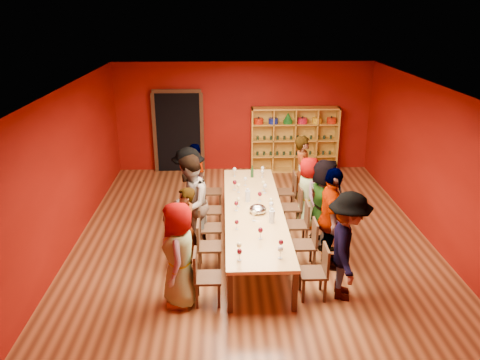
% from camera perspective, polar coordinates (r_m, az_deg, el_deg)
% --- Properties ---
extents(room_shell, '(7.10, 9.10, 3.04)m').
position_cam_1_polar(room_shell, '(8.68, 1.73, 1.01)').
color(room_shell, '#5D3018').
rests_on(room_shell, ground).
extents(tasting_table, '(1.10, 4.50, 0.75)m').
position_cam_1_polar(tasting_table, '(8.98, 1.68, -3.81)').
color(tasting_table, tan).
rests_on(tasting_table, ground).
extents(doorway, '(1.40, 0.17, 2.30)m').
position_cam_1_polar(doorway, '(13.08, -7.50, 5.87)').
color(doorway, black).
rests_on(doorway, ground).
extents(shelving_unit, '(2.40, 0.40, 1.80)m').
position_cam_1_polar(shelving_unit, '(13.09, 6.62, 5.29)').
color(shelving_unit, gold).
rests_on(shelving_unit, ground).
extents(chair_person_left_0, '(0.42, 0.42, 0.89)m').
position_cam_1_polar(chair_person_left_0, '(7.40, -4.57, -11.38)').
color(chair_person_left_0, '#331D11').
rests_on(chair_person_left_0, ground).
extents(person_left_0, '(0.47, 0.83, 1.69)m').
position_cam_1_polar(person_left_0, '(7.25, -7.44, -9.03)').
color(person_left_0, '#525257').
rests_on(person_left_0, ground).
extents(chair_person_left_1, '(0.42, 0.42, 0.89)m').
position_cam_1_polar(chair_person_left_1, '(8.27, -4.31, -7.71)').
color(chair_person_left_1, '#331D11').
rests_on(chair_person_left_1, ground).
extents(person_left_1, '(0.45, 0.59, 1.54)m').
position_cam_1_polar(person_left_1, '(8.16, -6.59, -6.03)').
color(person_left_1, pink).
rests_on(person_left_1, ground).
extents(chair_person_left_2, '(0.42, 0.42, 0.89)m').
position_cam_1_polar(chair_person_left_2, '(8.92, -4.14, -5.49)').
color(chair_person_left_2, '#331D11').
rests_on(chair_person_left_2, ground).
extents(person_left_2, '(0.60, 0.96, 1.87)m').
position_cam_1_polar(person_left_2, '(8.75, -6.12, -2.93)').
color(person_left_2, '#535358').
rests_on(person_left_2, ground).
extents(chair_person_left_3, '(0.42, 0.42, 0.89)m').
position_cam_1_polar(chair_person_left_3, '(9.65, -3.99, -3.36)').
color(chair_person_left_3, '#331D11').
rests_on(chair_person_left_3, ground).
extents(person_left_3, '(0.54, 1.17, 1.78)m').
position_cam_1_polar(person_left_3, '(9.52, -6.21, -1.23)').
color(person_left_3, '#535359').
rests_on(person_left_3, ground).
extents(chair_person_left_4, '(0.42, 0.42, 0.89)m').
position_cam_1_polar(chair_person_left_4, '(10.60, -3.83, -1.11)').
color(chair_person_left_4, '#331D11').
rests_on(chair_person_left_4, ground).
extents(person_left_4, '(0.72, 1.01, 1.57)m').
position_cam_1_polar(person_left_4, '(10.51, -5.42, 0.33)').
color(person_left_4, '#5E90C2').
rests_on(person_left_4, ground).
extents(chair_person_right_0, '(0.42, 0.42, 0.89)m').
position_cam_1_polar(chair_person_right_0, '(7.61, 9.52, -10.67)').
color(chair_person_right_0, '#331D11').
rests_on(chair_person_right_0, ground).
extents(person_right_0, '(0.70, 1.23, 1.79)m').
position_cam_1_polar(person_right_0, '(7.51, 12.94, -7.89)').
color(person_right_0, beige).
rests_on(person_right_0, ground).
extents(chair_person_right_1, '(0.42, 0.42, 0.89)m').
position_cam_1_polar(chair_person_right_1, '(8.39, 8.32, -7.44)').
color(chair_person_right_1, '#331D11').
rests_on(chair_person_right_1, ground).
extents(person_right_1, '(0.61, 1.14, 1.86)m').
position_cam_1_polar(person_right_1, '(8.27, 11.02, -4.69)').
color(person_right_1, silver).
rests_on(person_right_1, ground).
extents(chair_person_right_2, '(0.42, 0.42, 0.89)m').
position_cam_1_polar(chair_person_right_2, '(9.10, 7.45, -5.06)').
color(chair_person_right_2, '#331D11').
rests_on(chair_person_right_2, ground).
extents(person_right_2, '(0.81, 1.69, 1.76)m').
position_cam_1_polar(person_right_2, '(9.02, 10.22, -2.79)').
color(person_right_2, pink).
rests_on(person_right_2, ground).
extents(chair_person_right_3, '(0.42, 0.42, 0.89)m').
position_cam_1_polar(chair_person_right_3, '(9.84, 6.69, -2.98)').
color(chair_person_right_3, '#331D11').
rests_on(chair_person_right_3, ground).
extents(person_right_3, '(0.45, 0.76, 1.52)m').
position_cam_1_polar(person_right_3, '(9.78, 8.28, -1.53)').
color(person_right_3, '#131736').
rests_on(person_right_3, ground).
extents(chair_person_right_4, '(0.42, 0.42, 0.89)m').
position_cam_1_polar(chair_person_right_4, '(10.63, 6.02, -1.13)').
color(chair_person_right_4, '#331D11').
rests_on(chair_person_right_4, ground).
extents(person_right_4, '(0.60, 0.73, 1.73)m').
position_cam_1_polar(person_right_4, '(10.54, 7.65, 0.77)').
color(person_right_4, '#4F5054').
rests_on(person_right_4, ground).
extents(wine_glass_0, '(0.07, 0.07, 0.18)m').
position_cam_1_polar(wine_glass_0, '(10.54, 2.74, 1.01)').
color(wine_glass_0, silver).
rests_on(wine_glass_0, tasting_table).
extents(wine_glass_1, '(0.08, 0.08, 0.21)m').
position_cam_1_polar(wine_glass_1, '(9.22, 2.43, -1.76)').
color(wine_glass_1, silver).
rests_on(wine_glass_1, tasting_table).
extents(wine_glass_2, '(0.08, 0.08, 0.19)m').
position_cam_1_polar(wine_glass_2, '(10.73, 2.78, 1.41)').
color(wine_glass_2, silver).
rests_on(wine_glass_2, tasting_table).
extents(wine_glass_3, '(0.09, 0.09, 0.22)m').
position_cam_1_polar(wine_glass_3, '(9.80, -0.64, -0.34)').
color(wine_glass_3, silver).
rests_on(wine_glass_3, tasting_table).
extents(wine_glass_4, '(0.08, 0.08, 0.20)m').
position_cam_1_polar(wine_glass_4, '(7.46, 5.01, -7.63)').
color(wine_glass_4, silver).
rests_on(wine_glass_4, tasting_table).
extents(wine_glass_5, '(0.08, 0.08, 0.20)m').
position_cam_1_polar(wine_glass_5, '(7.17, -0.07, -8.77)').
color(wine_glass_5, silver).
rests_on(wine_glass_5, tasting_table).
extents(wine_glass_6, '(0.08, 0.08, 0.21)m').
position_cam_1_polar(wine_glass_6, '(9.64, 3.08, -0.78)').
color(wine_glass_6, silver).
rests_on(wine_glass_6, tasting_table).
extents(wine_glass_7, '(0.09, 0.09, 0.22)m').
position_cam_1_polar(wine_glass_7, '(7.24, 4.94, -8.41)').
color(wine_glass_7, silver).
rests_on(wine_glass_7, tasting_table).
extents(wine_glass_8, '(0.08, 0.08, 0.21)m').
position_cam_1_polar(wine_glass_8, '(7.79, 2.51, -6.18)').
color(wine_glass_8, silver).
rests_on(wine_glass_8, tasting_table).
extents(wine_glass_9, '(0.08, 0.08, 0.20)m').
position_cam_1_polar(wine_glass_9, '(7.35, -0.12, -7.98)').
color(wine_glass_9, silver).
rests_on(wine_glass_9, tasting_table).
extents(wine_glass_10, '(0.08, 0.08, 0.21)m').
position_cam_1_polar(wine_glass_10, '(10.58, -0.68, 1.24)').
color(wine_glass_10, silver).
rests_on(wine_glass_10, tasting_table).
extents(wine_glass_11, '(0.09, 0.09, 0.22)m').
position_cam_1_polar(wine_glass_11, '(9.78, 2.89, -0.41)').
color(wine_glass_11, silver).
rests_on(wine_glass_11, tasting_table).
extents(wine_glass_12, '(0.08, 0.08, 0.19)m').
position_cam_1_polar(wine_glass_12, '(10.04, 0.65, 0.09)').
color(wine_glass_12, silver).
rests_on(wine_glass_12, tasting_table).
extents(wine_glass_13, '(0.09, 0.09, 0.22)m').
position_cam_1_polar(wine_glass_13, '(8.75, 3.82, -3.02)').
color(wine_glass_13, silver).
rests_on(wine_glass_13, tasting_table).
extents(wine_glass_14, '(0.08, 0.08, 0.20)m').
position_cam_1_polar(wine_glass_14, '(8.96, 3.80, -2.52)').
color(wine_glass_14, silver).
rests_on(wine_glass_14, tasting_table).
extents(wine_glass_15, '(0.08, 0.08, 0.20)m').
position_cam_1_polar(wine_glass_15, '(9.66, -0.17, -0.73)').
color(wine_glass_15, silver).
rests_on(wine_glass_15, tasting_table).
extents(wine_glass_16, '(0.08, 0.08, 0.20)m').
position_cam_1_polar(wine_glass_16, '(8.81, -0.46, -2.91)').
color(wine_glass_16, silver).
rests_on(wine_glass_16, tasting_table).
extents(wine_glass_17, '(0.08, 0.08, 0.19)m').
position_cam_1_polar(wine_glass_17, '(9.00, -0.18, -2.43)').
color(wine_glass_17, silver).
rests_on(wine_glass_17, tasting_table).
extents(wine_glass_18, '(0.08, 0.08, 0.21)m').
position_cam_1_polar(wine_glass_18, '(8.41, 1.72, -4.07)').
color(wine_glass_18, silver).
rests_on(wine_glass_18, tasting_table).
extents(wine_glass_19, '(0.07, 0.07, 0.18)m').
position_cam_1_polar(wine_glass_19, '(8.10, -0.41, -5.21)').
color(wine_glass_19, silver).
rests_on(wine_glass_19, tasting_table).
extents(spittoon_bowl, '(0.33, 0.33, 0.18)m').
position_cam_1_polar(spittoon_bowl, '(8.75, 2.19, -3.58)').
color(spittoon_bowl, '#B3B6BA').
rests_on(spittoon_bowl, tasting_table).
extents(carafe_a, '(0.13, 0.13, 0.27)m').
position_cam_1_polar(carafe_a, '(9.23, 0.95, -1.93)').
color(carafe_a, silver).
rests_on(carafe_a, tasting_table).
extents(carafe_b, '(0.13, 0.13, 0.27)m').
position_cam_1_polar(carafe_b, '(8.37, 3.91, -4.44)').
color(carafe_b, silver).
rests_on(carafe_b, tasting_table).
extents(wine_bottle, '(0.08, 0.08, 0.27)m').
position_cam_1_polar(wine_bottle, '(10.54, 1.49, 0.89)').
color(wine_bottle, '#14391A').
rests_on(wine_bottle, tasting_table).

